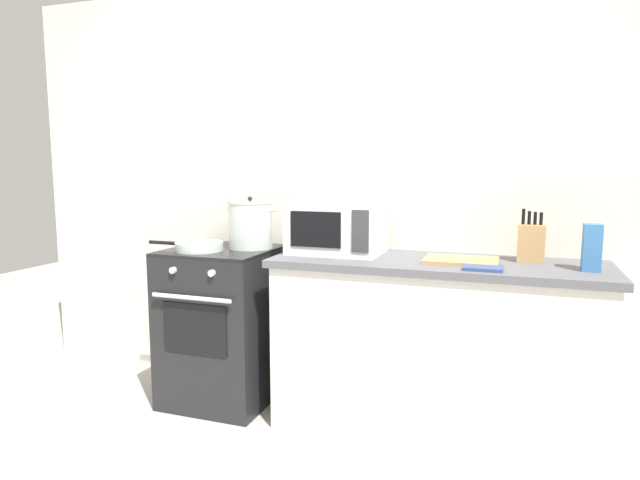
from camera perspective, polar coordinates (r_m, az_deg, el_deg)
The scene contains 12 objects.
ground_plane at distance 2.93m, azimuth -9.55°, elevation -21.08°, with size 10.00×10.00×0.00m, color #B2ADA3.
back_wall at distance 3.35m, azimuth 2.64°, elevation 5.02°, with size 4.40×0.10×2.50m, color silver.
lower_cabinet_right at distance 3.04m, azimuth 11.64°, elevation -11.03°, with size 1.64×0.56×0.88m, color white.
countertop_right at distance 2.92m, azimuth 11.89°, elevation -2.45°, with size 1.70×0.60×0.04m, color #59595E.
stove at distance 3.40m, azimuth -9.98°, elevation -8.57°, with size 0.60×0.64×0.92m.
stock_pot at distance 3.29m, azimuth -7.17°, elevation 1.58°, with size 0.35×0.27×0.31m.
frying_pan at distance 3.25m, azimuth -12.41°, elevation -0.64°, with size 0.47×0.27×0.05m.
microwave at distance 3.08m, azimuth 1.74°, elevation 1.42°, with size 0.50×0.37×0.30m.
cutting_board at distance 2.88m, azimuth 14.31°, elevation -2.06°, with size 0.36×0.26×0.02m, color tan.
knife_block at distance 3.00m, azimuth 20.87°, elevation -0.25°, with size 0.13×0.10×0.27m.
pasta_box at distance 2.85m, azimuth 26.16°, elevation -0.70°, with size 0.08×0.08×0.22m, color teal.
oven_mitt at distance 2.72m, azimuth 16.42°, elevation -2.77°, with size 0.18×0.14×0.02m, color #33477A.
Camera 1 is at (1.28, -2.23, 1.41)m, focal length 31.12 mm.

